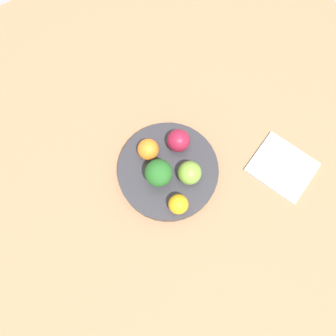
{
  "coord_description": "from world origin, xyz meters",
  "views": [
    {
      "loc": [
        0.16,
        -0.09,
        0.71
      ],
      "look_at": [
        0.0,
        0.0,
        0.06
      ],
      "focal_mm": 35.0,
      "sensor_mm": 36.0,
      "label": 1
    }
  ],
  "objects_px": {
    "apple_red": "(179,141)",
    "napkin": "(282,167)",
    "apple_green": "(190,173)",
    "orange_back": "(148,149)",
    "broccoli": "(159,173)",
    "bowl": "(168,171)",
    "orange_front": "(178,204)"
  },
  "relations": [
    {
      "from": "napkin",
      "to": "broccoli",
      "type": "bearing_deg",
      "value": -112.85
    },
    {
      "from": "bowl",
      "to": "orange_back",
      "type": "bearing_deg",
      "value": -161.37
    },
    {
      "from": "broccoli",
      "to": "orange_back",
      "type": "distance_m",
      "value": 0.06
    },
    {
      "from": "bowl",
      "to": "apple_red",
      "type": "xyz_separation_m",
      "value": [
        -0.04,
        0.05,
        0.04
      ]
    },
    {
      "from": "apple_red",
      "to": "orange_front",
      "type": "bearing_deg",
      "value": -30.06
    },
    {
      "from": "apple_red",
      "to": "napkin",
      "type": "relative_size",
      "value": 0.3
    },
    {
      "from": "bowl",
      "to": "orange_front",
      "type": "xyz_separation_m",
      "value": [
        0.08,
        -0.02,
        0.03
      ]
    },
    {
      "from": "bowl",
      "to": "orange_back",
      "type": "height_order",
      "value": "orange_back"
    },
    {
      "from": "bowl",
      "to": "apple_red",
      "type": "bearing_deg",
      "value": 128.87
    },
    {
      "from": "orange_back",
      "to": "napkin",
      "type": "relative_size",
      "value": 0.28
    },
    {
      "from": "apple_green",
      "to": "orange_back",
      "type": "distance_m",
      "value": 0.1
    },
    {
      "from": "napkin",
      "to": "bowl",
      "type": "bearing_deg",
      "value": -116.72
    },
    {
      "from": "broccoli",
      "to": "apple_green",
      "type": "xyz_separation_m",
      "value": [
        0.03,
        0.06,
        -0.02
      ]
    },
    {
      "from": "broccoli",
      "to": "apple_red",
      "type": "bearing_deg",
      "value": 121.95
    },
    {
      "from": "bowl",
      "to": "apple_green",
      "type": "distance_m",
      "value": 0.06
    },
    {
      "from": "apple_red",
      "to": "orange_back",
      "type": "distance_m",
      "value": 0.07
    },
    {
      "from": "apple_red",
      "to": "apple_green",
      "type": "xyz_separation_m",
      "value": [
        0.07,
        -0.02,
        0.0
      ]
    },
    {
      "from": "apple_red",
      "to": "napkin",
      "type": "bearing_deg",
      "value": 49.83
    },
    {
      "from": "apple_green",
      "to": "napkin",
      "type": "distance_m",
      "value": 0.21
    },
    {
      "from": "apple_green",
      "to": "orange_back",
      "type": "height_order",
      "value": "apple_green"
    },
    {
      "from": "broccoli",
      "to": "apple_red",
      "type": "xyz_separation_m",
      "value": [
        -0.04,
        0.07,
        -0.02
      ]
    },
    {
      "from": "orange_back",
      "to": "apple_red",
      "type": "bearing_deg",
      "value": 76.91
    },
    {
      "from": "bowl",
      "to": "apple_green",
      "type": "xyz_separation_m",
      "value": [
        0.03,
        0.03,
        0.04
      ]
    },
    {
      "from": "orange_front",
      "to": "orange_back",
      "type": "distance_m",
      "value": 0.13
    },
    {
      "from": "broccoli",
      "to": "napkin",
      "type": "distance_m",
      "value": 0.28
    },
    {
      "from": "apple_green",
      "to": "napkin",
      "type": "xyz_separation_m",
      "value": [
        0.08,
        0.19,
        -0.05
      ]
    },
    {
      "from": "apple_green",
      "to": "orange_back",
      "type": "relative_size",
      "value": 1.09
    },
    {
      "from": "bowl",
      "to": "broccoli",
      "type": "distance_m",
      "value": 0.06
    },
    {
      "from": "apple_green",
      "to": "orange_back",
      "type": "xyz_separation_m",
      "value": [
        -0.09,
        -0.05,
        -0.0
      ]
    },
    {
      "from": "bowl",
      "to": "napkin",
      "type": "relative_size",
      "value": 1.32
    },
    {
      "from": "napkin",
      "to": "apple_red",
      "type": "bearing_deg",
      "value": -130.17
    },
    {
      "from": "orange_back",
      "to": "napkin",
      "type": "distance_m",
      "value": 0.3
    }
  ]
}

